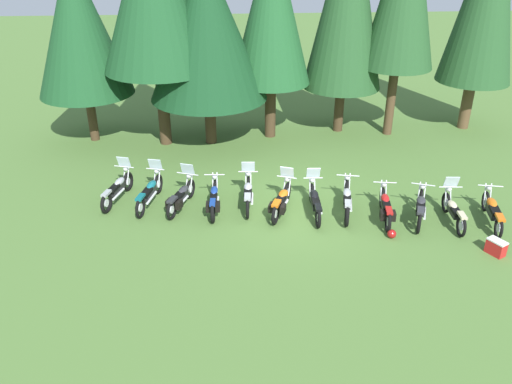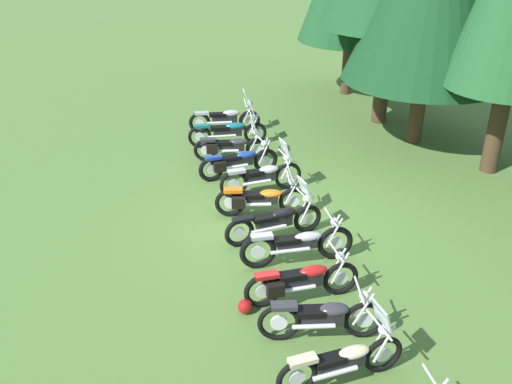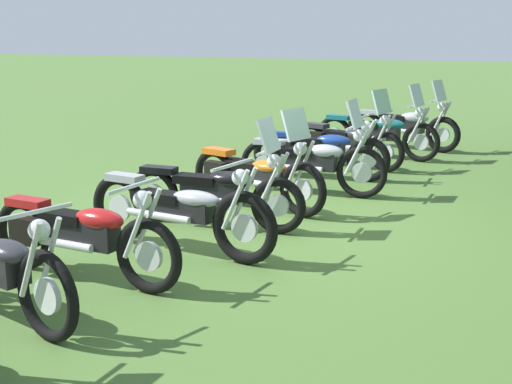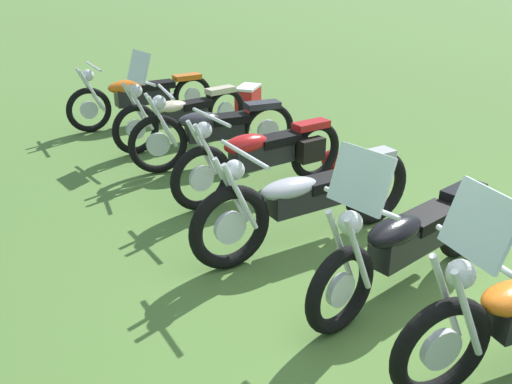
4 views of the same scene
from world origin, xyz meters
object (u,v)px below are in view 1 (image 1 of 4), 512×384
pine_tree_0 (78,25)px  picnic_cooler (496,247)px  motorcycle_0 (118,188)px  motorcycle_6 (315,201)px  motorcycle_8 (386,207)px  motorcycle_7 (347,200)px  motorcycle_9 (420,208)px  pine_tree_3 (272,7)px  motorcycle_2 (181,196)px  motorcycle_11 (493,210)px  motorcycle_10 (454,210)px  motorcycle_4 (248,193)px  motorcycle_1 (150,191)px  motorcycle_5 (282,200)px  pine_tree_2 (207,28)px  motorcycle_3 (214,199)px  dropped_helmet (392,234)px

pine_tree_0 → picnic_cooler: size_ratio=12.39×
motorcycle_0 → picnic_cooler: 11.94m
motorcycle_6 → motorcycle_8: bearing=-101.6°
motorcycle_7 → motorcycle_9: size_ratio=1.14×
motorcycle_8 → pine_tree_3: pine_tree_3 is taller
motorcycle_2 → motorcycle_11: bearing=-78.8°
motorcycle_7 → motorcycle_10: size_ratio=1.10×
motorcycle_4 → pine_tree_3: 8.10m
motorcycle_2 → motorcycle_4: bearing=-69.3°
motorcycle_4 → motorcycle_1: bearing=87.8°
motorcycle_1 → motorcycle_4: (3.25, -0.35, 0.01)m
motorcycle_0 → pine_tree_3: size_ratio=0.26×
motorcycle_11 → pine_tree_0: pine_tree_0 is taller
motorcycle_5 → motorcycle_8: size_ratio=0.95×
motorcycle_2 → pine_tree_2: 7.24m
motorcycle_3 → dropped_helmet: size_ratio=8.27×
motorcycle_3 → pine_tree_2: size_ratio=0.30×
motorcycle_2 → motorcycle_10: bearing=-79.4°
motorcycle_0 → motorcycle_11: motorcycle_0 is taller
picnic_cooler → motorcycle_11: bearing=68.9°
motorcycle_7 → motorcycle_11: bearing=-90.6°
motorcycle_1 → dropped_helmet: bearing=-95.3°
motorcycle_6 → motorcycle_4: bearing=75.4°
motorcycle_9 → motorcycle_10: size_ratio=0.97×
motorcycle_4 → pine_tree_3: pine_tree_3 is taller
motorcycle_2 → pine_tree_2: (0.92, 5.73, 4.32)m
pine_tree_0 → picnic_cooler: 16.98m
motorcycle_7 → motorcycle_10: (3.18, -0.86, -0.01)m
motorcycle_4 → motorcycle_11: (7.55, -1.60, -0.02)m
dropped_helmet → motorcycle_1: bearing=160.8°
motorcycle_1 → motorcycle_4: bearing=-82.3°
motorcycle_3 → picnic_cooler: size_ratio=3.68×
motorcycle_1 → pine_tree_3: (4.55, 5.94, 4.94)m
motorcycle_1 → pine_tree_2: size_ratio=0.31×
motorcycle_9 → pine_tree_3: 9.93m
motorcycle_0 → motorcycle_1: bearing=-89.6°
motorcycle_2 → dropped_helmet: bearing=-88.7°
motorcycle_8 → motorcycle_11: (3.26, -0.44, 0.01)m
motorcycle_2 → pine_tree_3: 8.75m
motorcycle_7 → motorcycle_8: bearing=-103.5°
motorcycle_3 → dropped_helmet: motorcycle_3 is taller
motorcycle_10 → dropped_helmet: (-2.15, -0.74, -0.31)m
motorcycle_4 → motorcycle_7: size_ratio=0.93×
motorcycle_3 → picnic_cooler: bearing=-108.0°
motorcycle_9 → pine_tree_3: (-4.07, 7.58, 4.95)m
motorcycle_4 → motorcycle_10: bearing=-99.3°
motorcycle_4 → motorcycle_5: 1.18m
motorcycle_0 → motorcycle_4: bearing=-82.1°
motorcycle_7 → motorcycle_8: (1.12, -0.53, -0.00)m
motorcycle_8 → motorcycle_5: bearing=88.0°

